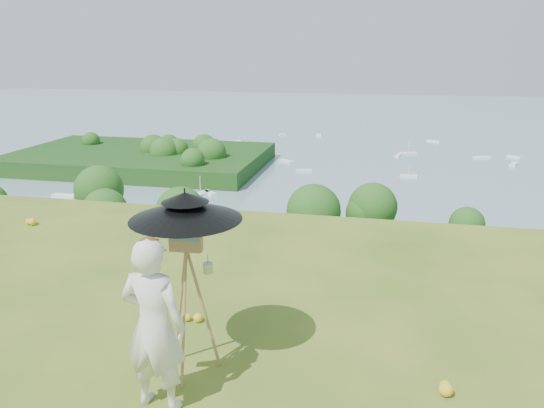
# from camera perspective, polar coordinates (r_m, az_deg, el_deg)

# --- Properties ---
(shoreline_tier) EXTENTS (170.00, 28.00, 8.00)m
(shoreline_tier) POSITION_cam_1_polar(r_m,az_deg,el_deg) (87.58, 8.80, -10.44)
(shoreline_tier) COLOR #675F52
(shoreline_tier) RESTS_ON bay_water
(bay_water) EXTENTS (700.00, 700.00, 0.00)m
(bay_water) POSITION_cam_1_polar(r_m,az_deg,el_deg) (246.08, 11.33, 7.38)
(bay_water) COLOR #7394A4
(bay_water) RESTS_ON ground
(peninsula) EXTENTS (90.00, 60.00, 12.00)m
(peninsula) POSITION_cam_1_polar(r_m,az_deg,el_deg) (179.49, -14.02, 5.56)
(peninsula) COLOR #103B11
(peninsula) RESTS_ON bay_water
(slope_trees) EXTENTS (110.00, 50.00, 6.00)m
(slope_trees) POSITION_cam_1_polar(r_m,az_deg,el_deg) (42.49, 6.50, -9.16)
(slope_trees) COLOR #2B5419
(slope_trees) RESTS_ON forest_slope
(harbor_town) EXTENTS (110.00, 22.00, 5.00)m
(harbor_town) POSITION_cam_1_polar(r_m,az_deg,el_deg) (84.87, 8.99, -6.52)
(harbor_town) COLOR beige
(harbor_town) RESTS_ON shoreline_tier
(moored_boats) EXTENTS (140.00, 140.00, 0.70)m
(moored_boats) POSITION_cam_1_polar(r_m,az_deg,el_deg) (169.06, 6.50, 3.69)
(moored_boats) COLOR white
(moored_boats) RESTS_ON bay_water
(painter) EXTENTS (0.65, 0.45, 1.69)m
(painter) POSITION_cam_1_polar(r_m,az_deg,el_deg) (5.03, -12.60, -12.62)
(painter) COLOR white
(painter) RESTS_ON ground
(field_easel) EXTENTS (0.67, 0.67, 1.67)m
(field_easel) POSITION_cam_1_polar(r_m,az_deg,el_deg) (5.49, -8.95, -9.94)
(field_easel) COLOR olive
(field_easel) RESTS_ON ground
(sun_umbrella) EXTENTS (1.25, 1.25, 0.60)m
(sun_umbrella) POSITION_cam_1_polar(r_m,az_deg,el_deg) (5.20, -9.25, -1.48)
(sun_umbrella) COLOR black
(sun_umbrella) RESTS_ON field_easel
(painter_cap) EXTENTS (0.21, 0.25, 0.10)m
(painter_cap) POSITION_cam_1_polar(r_m,az_deg,el_deg) (4.70, -13.20, -4.07)
(painter_cap) COLOR pink
(painter_cap) RESTS_ON painter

